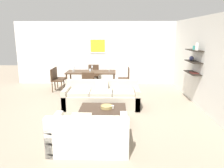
# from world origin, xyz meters

# --- Properties ---
(ground_plane) EXTENTS (18.00, 18.00, 0.00)m
(ground_plane) POSITION_xyz_m (0.00, 0.00, 0.00)
(ground_plane) COLOR gray
(back_wall_unit) EXTENTS (8.40, 0.09, 2.70)m
(back_wall_unit) POSITION_xyz_m (0.29, 3.53, 1.35)
(back_wall_unit) COLOR silver
(back_wall_unit) RESTS_ON ground
(right_wall_shelf_unit) EXTENTS (0.34, 8.20, 2.70)m
(right_wall_shelf_unit) POSITION_xyz_m (3.03, 0.60, 1.35)
(right_wall_shelf_unit) COLOR silver
(right_wall_shelf_unit) RESTS_ON ground
(sofa_beige) EXTENTS (2.26, 0.90, 0.78)m
(sofa_beige) POSITION_xyz_m (0.04, 0.34, 0.29)
(sofa_beige) COLOR #B2A893
(sofa_beige) RESTS_ON ground
(loveseat_white) EXTENTS (1.49, 0.90, 0.78)m
(loveseat_white) POSITION_xyz_m (-0.04, -2.15, 0.29)
(loveseat_white) COLOR silver
(loveseat_white) RESTS_ON ground
(coffee_table) EXTENTS (1.15, 0.97, 0.38)m
(coffee_table) POSITION_xyz_m (0.15, -0.92, 0.19)
(coffee_table) COLOR #38281E
(coffee_table) RESTS_ON ground
(decorative_bowl) EXTENTS (0.31, 0.31, 0.07)m
(decorative_bowl) POSITION_xyz_m (0.24, -0.87, 0.42)
(decorative_bowl) COLOR #99844C
(decorative_bowl) RESTS_ON coffee_table
(candle_jar) EXTENTS (0.08, 0.08, 0.08)m
(candle_jar) POSITION_xyz_m (0.39, -0.88, 0.42)
(candle_jar) COLOR silver
(candle_jar) RESTS_ON coffee_table
(dining_table) EXTENTS (1.90, 0.85, 0.75)m
(dining_table) POSITION_xyz_m (-0.49, 2.31, 0.68)
(dining_table) COLOR #422D1E
(dining_table) RESTS_ON ground
(dining_chair_head) EXTENTS (0.44, 0.44, 0.88)m
(dining_chair_head) POSITION_xyz_m (-0.49, 3.14, 0.50)
(dining_chair_head) COLOR #422D1E
(dining_chair_head) RESTS_ON ground
(dining_chair_foot) EXTENTS (0.44, 0.44, 0.88)m
(dining_chair_foot) POSITION_xyz_m (-0.49, 1.48, 0.50)
(dining_chair_foot) COLOR #422D1E
(dining_chair_foot) RESTS_ON ground
(dining_chair_left_far) EXTENTS (0.44, 0.44, 0.88)m
(dining_chair_left_far) POSITION_xyz_m (-1.85, 2.50, 0.50)
(dining_chair_left_far) COLOR #422D1E
(dining_chair_left_far) RESTS_ON ground
(dining_chair_right_far) EXTENTS (0.44, 0.44, 0.88)m
(dining_chair_right_far) POSITION_xyz_m (0.86, 2.50, 0.50)
(dining_chair_right_far) COLOR #422D1E
(dining_chair_right_far) RESTS_ON ground
(dining_chair_left_near) EXTENTS (0.44, 0.44, 0.88)m
(dining_chair_left_near) POSITION_xyz_m (-1.85, 2.12, 0.50)
(dining_chair_left_near) COLOR #422D1E
(dining_chair_left_near) RESTS_ON ground
(wine_glass_left_near) EXTENTS (0.06, 0.06, 0.16)m
(wine_glass_left_near) POSITION_xyz_m (-1.19, 2.20, 0.86)
(wine_glass_left_near) COLOR silver
(wine_glass_left_near) RESTS_ON dining_table
(wine_glass_head) EXTENTS (0.06, 0.06, 0.18)m
(wine_glass_head) POSITION_xyz_m (-0.49, 2.67, 0.88)
(wine_glass_head) COLOR silver
(wine_glass_head) RESTS_ON dining_table
(wine_glass_left_far) EXTENTS (0.07, 0.07, 0.18)m
(wine_glass_left_far) POSITION_xyz_m (-1.19, 2.41, 0.87)
(wine_glass_left_far) COLOR silver
(wine_glass_left_far) RESTS_ON dining_table
(wine_glass_right_far) EXTENTS (0.08, 0.08, 0.18)m
(wine_glass_right_far) POSITION_xyz_m (0.20, 2.41, 0.88)
(wine_glass_right_far) COLOR silver
(wine_glass_right_far) RESTS_ON dining_table
(wine_glass_foot) EXTENTS (0.06, 0.06, 0.17)m
(wine_glass_foot) POSITION_xyz_m (-0.49, 1.94, 0.87)
(wine_glass_foot) COLOR silver
(wine_glass_foot) RESTS_ON dining_table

